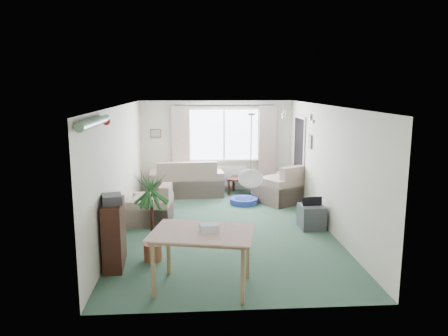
{
  "coord_description": "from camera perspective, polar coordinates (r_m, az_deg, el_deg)",
  "views": [
    {
      "loc": [
        -0.58,
        -8.26,
        2.75
      ],
      "look_at": [
        0.0,
        0.3,
        1.15
      ],
      "focal_mm": 35.0,
      "sensor_mm": 36.0,
      "label": 1
    }
  ],
  "objects": [
    {
      "name": "ground",
      "position": [
        8.73,
        0.13,
        -7.81
      ],
      "size": [
        6.5,
        6.5,
        0.0
      ],
      "primitive_type": "plane",
      "color": "#30513E"
    },
    {
      "name": "doorway",
      "position": [
        10.91,
        9.77,
        1.18
      ],
      "size": [
        0.03,
        0.95,
        2.0
      ],
      "primitive_type": "cube",
      "color": "black"
    },
    {
      "name": "radiator",
      "position": [
        11.72,
        0.02,
        -1.01
      ],
      "size": [
        1.2,
        0.1,
        0.55
      ],
      "primitive_type": "cube",
      "color": "white"
    },
    {
      "name": "tinsel_garland",
      "position": [
        6.13,
        -16.58,
        5.73
      ],
      "size": [
        1.6,
        1.6,
        0.12
      ],
      "primitive_type": "cylinder",
      "color": "#196626"
    },
    {
      "name": "hifi_box",
      "position": [
        6.77,
        -14.42,
        -3.96
      ],
      "size": [
        0.35,
        0.41,
        0.14
      ],
      "primitive_type": "cube",
      "rotation": [
        0.0,
        0.0,
        0.24
      ],
      "color": "#39393E",
      "rests_on": "bookshelf"
    },
    {
      "name": "gift_box",
      "position": [
        5.97,
        -1.95,
        -7.89
      ],
      "size": [
        0.28,
        0.22,
        0.12
      ],
      "primitive_type": "cube",
      "rotation": [
        0.0,
        0.0,
        0.18
      ],
      "color": "silver",
      "rests_on": "dining_table"
    },
    {
      "name": "wall_picture_right",
      "position": [
        9.88,
        11.2,
        3.38
      ],
      "size": [
        0.03,
        0.24,
        0.3
      ],
      "primitive_type": "cube",
      "color": "brown"
    },
    {
      "name": "sofa",
      "position": [
        11.25,
        -4.94,
        -1.22
      ],
      "size": [
        1.91,
        1.1,
        0.92
      ],
      "primitive_type": "cube",
      "rotation": [
        0.0,
        0.0,
        3.21
      ],
      "color": "beige",
      "rests_on": "ground"
    },
    {
      "name": "bauble_cluster_a",
      "position": [
        9.37,
        7.77,
        7.22
      ],
      "size": [
        0.2,
        0.2,
        0.2
      ],
      "primitive_type": "sphere",
      "color": "silver"
    },
    {
      "name": "pet_bed",
      "position": [
        10.46,
        2.61,
        -4.32
      ],
      "size": [
        0.77,
        0.77,
        0.13
      ],
      "primitive_type": "cylinder",
      "rotation": [
        0.0,
        0.0,
        0.17
      ],
      "color": "navy",
      "rests_on": "ground"
    },
    {
      "name": "houseplant",
      "position": [
        7.05,
        -9.4,
        -6.28
      ],
      "size": [
        0.68,
        0.68,
        1.45
      ],
      "primitive_type": "cylinder",
      "rotation": [
        0.0,
        0.0,
        0.1
      ],
      "color": "#1D5628",
      "rests_on": "ground"
    },
    {
      "name": "armchair_corner",
      "position": [
        10.62,
        7.37,
        -1.97
      ],
      "size": [
        1.39,
        1.38,
        0.92
      ],
      "primitive_type": "cube",
      "rotation": [
        0.0,
        0.0,
        3.71
      ],
      "color": "#BBB28D",
      "rests_on": "ground"
    },
    {
      "name": "tv_cube",
      "position": [
        8.81,
        11.36,
        -6.26
      ],
      "size": [
        0.48,
        0.52,
        0.46
      ],
      "primitive_type": "cube",
      "rotation": [
        0.0,
        0.0,
        0.04
      ],
      "color": "#313135",
      "rests_on": "ground"
    },
    {
      "name": "curtain_left",
      "position": [
        11.49,
        -5.7,
        3.11
      ],
      "size": [
        0.45,
        0.08,
        2.0
      ],
      "primitive_type": "cube",
      "color": "beige"
    },
    {
      "name": "bookshelf",
      "position": [
        7.03,
        -14.14,
        -8.35
      ],
      "size": [
        0.33,
        0.85,
        1.02
      ],
      "primitive_type": "cube",
      "rotation": [
        0.0,
        0.0,
        0.06
      ],
      "color": "black",
      "rests_on": "ground"
    },
    {
      "name": "pendant_lamp",
      "position": [
        6.15,
        3.5,
        -1.38
      ],
      "size": [
        0.36,
        0.36,
        0.36
      ],
      "primitive_type": "sphere",
      "color": "white"
    },
    {
      "name": "photo_frame",
      "position": [
        11.25,
        3.05,
        -1.0
      ],
      "size": [
        0.12,
        0.06,
        0.16
      ],
      "primitive_type": "cube",
      "rotation": [
        0.0,
        0.0,
        0.33
      ],
      "color": "brown",
      "rests_on": "coffee_table"
    },
    {
      "name": "curtain_right",
      "position": [
        11.65,
        5.7,
        3.21
      ],
      "size": [
        0.45,
        0.08,
        2.0
      ],
      "primitive_type": "cube",
      "color": "beige"
    },
    {
      "name": "dining_table",
      "position": [
        6.13,
        -2.78,
        -11.99
      ],
      "size": [
        1.43,
        1.1,
        0.8
      ],
      "primitive_type": "cube",
      "rotation": [
        0.0,
        0.0,
        -0.21
      ],
      "color": "#A48459",
      "rests_on": "ground"
    },
    {
      "name": "window",
      "position": [
        11.59,
        0.01,
        4.37
      ],
      "size": [
        1.8,
        0.03,
        1.3
      ],
      "primitive_type": "cube",
      "color": "white"
    },
    {
      "name": "wall_picture_back",
      "position": [
        11.6,
        -8.93,
        4.49
      ],
      "size": [
        0.28,
        0.03,
        0.22
      ],
      "primitive_type": "cube",
      "color": "brown"
    },
    {
      "name": "curtain_rod",
      "position": [
        11.45,
        0.03,
        8.16
      ],
      "size": [
        2.6,
        0.03,
        0.03
      ],
      "primitive_type": "cube",
      "color": "black"
    },
    {
      "name": "armchair_left",
      "position": [
        9.06,
        -9.6,
        -4.64
      ],
      "size": [
        0.91,
        0.96,
        0.79
      ],
      "primitive_type": "cube",
      "rotation": [
        0.0,
        0.0,
        -1.66
      ],
      "color": "beige",
      "rests_on": "ground"
    },
    {
      "name": "bauble_cluster_b",
      "position": [
        8.27,
        11.49,
        6.68
      ],
      "size": [
        0.2,
        0.2,
        0.2
      ],
      "primitive_type": "sphere",
      "color": "silver"
    },
    {
      "name": "coffee_table",
      "position": [
        11.34,
        2.96,
        -2.4
      ],
      "size": [
        1.06,
        0.83,
        0.42
      ],
      "primitive_type": "cube",
      "rotation": [
        0.0,
        0.0,
        -0.39
      ],
      "color": "black",
      "rests_on": "ground"
    }
  ]
}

